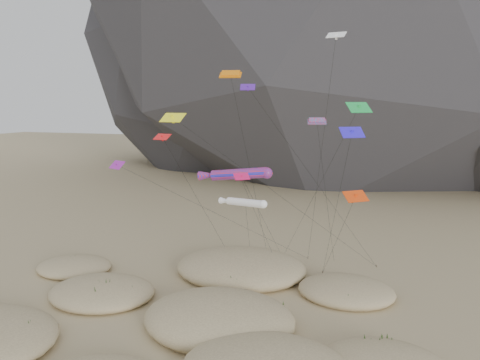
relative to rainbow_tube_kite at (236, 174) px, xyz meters
The scene contains 9 objects.
ground 19.09m from the rainbow_tube_kite, 91.51° to the right, with size 500.00×500.00×0.00m, color #CCB789.
dunes 16.09m from the rainbow_tube_kite, 100.82° to the right, with size 49.37×40.26×3.95m.
dune_grass 16.18m from the rainbow_tube_kite, 95.63° to the right, with size 41.03×26.35×1.58m.
kite_stakes 17.22m from the rainbow_tube_kite, 80.80° to the left, with size 22.96×5.17×0.30m.
rainbow_tube_kite is the anchor object (origin of this frame).
white_tube_kite 4.81m from the rainbow_tube_kite, 61.07° to the right, with size 6.88×17.15×11.77m.
orange_parafoil 11.73m from the rainbow_tube_kite, 118.41° to the left, with size 4.35×7.93×25.38m.
multi_parafoil 10.84m from the rainbow_tube_kite, ahead, with size 2.06×14.10×20.05m.
delta_kites 6.18m from the rainbow_tube_kite, 28.45° to the right, with size 30.70×17.97×28.57m.
Camera 1 is at (17.28, -36.41, 21.52)m, focal length 35.00 mm.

